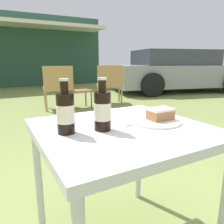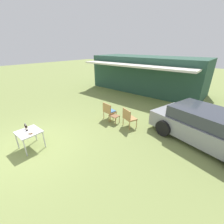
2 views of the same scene
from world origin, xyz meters
The scene contains 11 objects.
ground_plane centered at (0.00, 0.00, 0.00)m, with size 60.00×60.00×0.00m, color olive.
cabin_building centered at (-0.64, 9.90, 1.37)m, with size 8.88×4.63×2.72m.
parked_car centered at (4.84, 4.47, 0.65)m, with size 4.60×2.85×1.31m.
wicker_chair_cushioned centered at (0.66, 3.59, 0.50)m, with size 0.64×0.53×0.89m.
wicker_chair_plain centered at (1.85, 3.57, 0.51)m, with size 0.70×0.63×0.89m.
garden_side_table centered at (1.09, 3.49, 0.33)m, with size 0.44×0.36×0.38m.
patio_table centered at (0.00, 0.00, 0.61)m, with size 0.77×0.74×0.69m.
cake_on_plate centered at (0.20, -0.02, 0.71)m, with size 0.26×0.26×0.07m.
cola_bottle_near centered at (-0.10, 0.00, 0.78)m, with size 0.08×0.08×0.23m.
cola_bottle_far centered at (-0.26, 0.04, 0.78)m, with size 0.08×0.08×0.23m.
fork centered at (0.11, 0.00, 0.69)m, with size 0.19×0.02×0.01m.
Camera 2 is at (5.19, -1.62, 3.45)m, focal length 24.00 mm.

